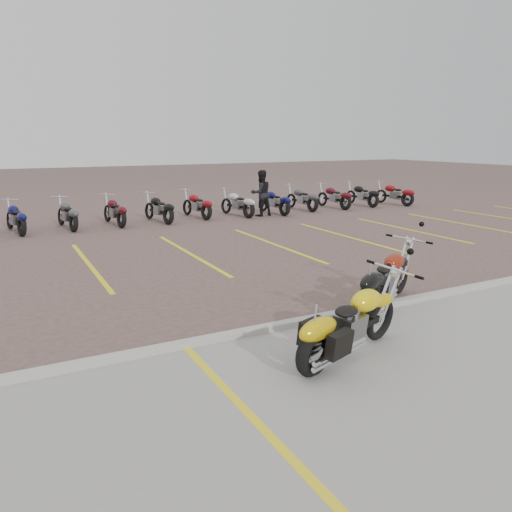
{
  "coord_description": "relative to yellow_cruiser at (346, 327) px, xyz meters",
  "views": [
    {
      "loc": [
        -4.64,
        -8.78,
        3.13
      ],
      "look_at": [
        0.03,
        0.12,
        0.75
      ],
      "focal_mm": 35.0,
      "sensor_mm": 36.0,
      "label": 1
    }
  ],
  "objects": [
    {
      "name": "yellow_cruiser",
      "position": [
        0.0,
        0.0,
        0.0
      ],
      "size": [
        2.3,
        0.89,
        0.98
      ],
      "rotation": [
        0.11,
        0.0,
        0.32
      ],
      "color": "black",
      "rests_on": "ground"
    },
    {
      "name": "parking_stripes",
      "position": [
        0.36,
        7.4,
        -0.48
      ],
      "size": [
        38.0,
        5.5,
        0.01
      ],
      "primitive_type": null,
      "color": "yellow",
      "rests_on": "ground"
    },
    {
      "name": "flame_cruiser",
      "position": [
        2.07,
        1.53,
        -0.01
      ],
      "size": [
        2.15,
        1.2,
        0.96
      ],
      "rotation": [
        0.07,
        0.0,
        0.48
      ],
      "color": "black",
      "rests_on": "ground"
    },
    {
      "name": "apron_stripe",
      "position": [
        -1.94,
        -1.1,
        -0.47
      ],
      "size": [
        0.12,
        5.0,
        0.0
      ],
      "primitive_type": "cube",
      "color": "yellow",
      "rests_on": "concrete_apron"
    },
    {
      "name": "concrete_apron",
      "position": [
        0.36,
        -1.1,
        -0.48
      ],
      "size": [
        60.0,
        5.0,
        0.01
      ],
      "primitive_type": "cube",
      "color": "#9E9B93",
      "rests_on": "ground"
    },
    {
      "name": "person_b",
      "position": [
        5.38,
        12.62,
        0.45
      ],
      "size": [
        0.95,
        0.76,
        1.87
      ],
      "primitive_type": "imported",
      "rotation": [
        0.0,
        0.0,
        3.19
      ],
      "color": "black",
      "rests_on": "ground"
    },
    {
      "name": "curb",
      "position": [
        0.36,
        1.4,
        -0.43
      ],
      "size": [
        60.0,
        0.18,
        0.12
      ],
      "primitive_type": "cube",
      "color": "#ADAAA3",
      "rests_on": "ground"
    },
    {
      "name": "ground",
      "position": [
        0.36,
        3.4,
        -0.49
      ],
      "size": [
        100.0,
        100.0,
        0.0
      ],
      "primitive_type": "plane",
      "color": "#705750",
      "rests_on": "ground"
    },
    {
      "name": "bg_bike_row",
      "position": [
        1.99,
        13.09,
        0.06
      ],
      "size": [
        22.39,
        2.07,
        1.1
      ],
      "color": "black",
      "rests_on": "ground"
    }
  ]
}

